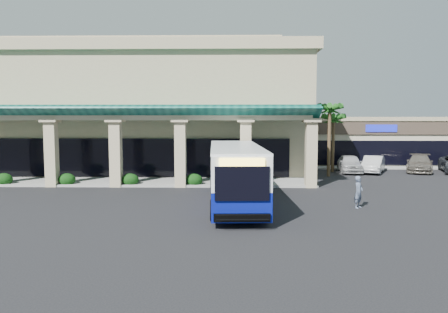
{
  "coord_description": "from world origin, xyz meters",
  "views": [
    {
      "loc": [
        0.65,
        -24.79,
        4.75
      ],
      "look_at": [
        0.03,
        4.4,
        2.2
      ],
      "focal_mm": 35.0,
      "sensor_mm": 36.0,
      "label": 1
    }
  ],
  "objects_px": {
    "pedestrian": "(359,192)",
    "car_red": "(420,163)",
    "transit_bus": "(235,175)",
    "car_white": "(373,164)",
    "car_silver": "(350,164)"
  },
  "relations": [
    {
      "from": "transit_bus",
      "to": "pedestrian",
      "type": "bearing_deg",
      "value": -9.15
    },
    {
      "from": "car_white",
      "to": "car_red",
      "type": "relative_size",
      "value": 0.86
    },
    {
      "from": "pedestrian",
      "to": "car_red",
      "type": "distance_m",
      "value": 18.78
    },
    {
      "from": "transit_bus",
      "to": "car_red",
      "type": "bearing_deg",
      "value": 40.03
    },
    {
      "from": "transit_bus",
      "to": "car_white",
      "type": "xyz_separation_m",
      "value": [
        12.14,
        14.43,
        -0.89
      ]
    },
    {
      "from": "transit_bus",
      "to": "car_silver",
      "type": "xyz_separation_m",
      "value": [
        10.15,
        14.6,
        -0.84
      ]
    },
    {
      "from": "car_white",
      "to": "pedestrian",
      "type": "bearing_deg",
      "value": -85.96
    },
    {
      "from": "car_white",
      "to": "car_red",
      "type": "bearing_deg",
      "value": 34.07
    },
    {
      "from": "pedestrian",
      "to": "car_red",
      "type": "bearing_deg",
      "value": 8.02
    },
    {
      "from": "pedestrian",
      "to": "car_white",
      "type": "relative_size",
      "value": 0.38
    },
    {
      "from": "transit_bus",
      "to": "car_silver",
      "type": "height_order",
      "value": "transit_bus"
    },
    {
      "from": "car_silver",
      "to": "car_red",
      "type": "bearing_deg",
      "value": 12.29
    },
    {
      "from": "car_white",
      "to": "car_red",
      "type": "height_order",
      "value": "car_red"
    },
    {
      "from": "transit_bus",
      "to": "car_red",
      "type": "height_order",
      "value": "transit_bus"
    },
    {
      "from": "pedestrian",
      "to": "car_silver",
      "type": "relative_size",
      "value": 0.37
    }
  ]
}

